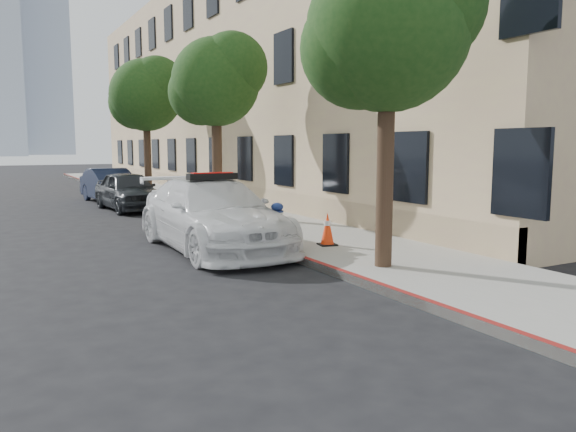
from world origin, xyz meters
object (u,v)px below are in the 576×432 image
(police_car, at_px, (213,214))
(traffic_cone, at_px, (327,229))
(parked_car_far, at_px, (111,185))
(fire_hydrant, at_px, (277,223))
(parked_car_mid, at_px, (129,191))

(police_car, relative_size, traffic_cone, 7.58)
(police_car, height_order, traffic_cone, police_car)
(police_car, xyz_separation_m, traffic_cone, (2.05, -1.48, -0.28))
(parked_car_far, height_order, fire_hydrant, parked_car_far)
(parked_car_far, xyz_separation_m, traffic_cone, (1.95, -13.11, -0.18))
(fire_hydrant, relative_size, traffic_cone, 1.26)
(parked_car_mid, xyz_separation_m, parked_car_far, (0.00, 3.14, -0.01))
(parked_car_far, distance_m, traffic_cone, 13.26)
(parked_car_mid, xyz_separation_m, traffic_cone, (1.95, -9.97, -0.19))
(parked_car_mid, bearing_deg, parked_car_far, 85.87)
(parked_car_mid, bearing_deg, police_car, -94.80)
(fire_hydrant, distance_m, traffic_cone, 1.14)
(parked_car_mid, height_order, parked_car_far, parked_car_mid)
(parked_car_mid, distance_m, parked_car_far, 3.14)
(parked_car_mid, height_order, traffic_cone, parked_car_mid)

